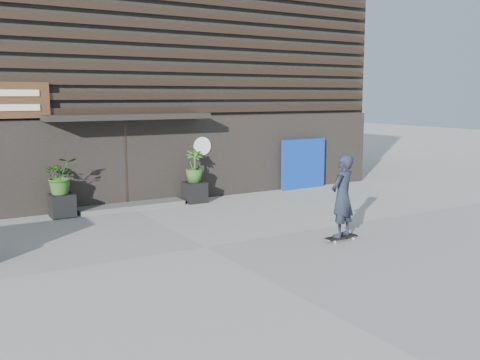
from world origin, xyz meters
TOP-DOWN VIEW (x-y plane):
  - ground at (0.00, 0.00)m, footprint 80.00×80.00m
  - entrance_step at (0.00, 4.60)m, footprint 3.00×0.80m
  - planter_pot_left at (-1.90, 4.40)m, footprint 0.60×0.60m
  - bamboo_left at (-1.90, 4.40)m, footprint 0.86×0.75m
  - planter_pot_right at (1.90, 4.40)m, footprint 0.60×0.60m
  - bamboo_right at (1.90, 4.40)m, footprint 0.54×0.54m
  - blue_tarp at (6.13, 4.70)m, footprint 1.79×0.20m
  - building at (-0.00, 9.96)m, footprint 18.00×11.00m
  - skateboarder at (2.77, -1.06)m, footprint 0.78×0.62m

SIDE VIEW (x-z plane):
  - ground at x=0.00m, z-range 0.00..0.00m
  - entrance_step at x=0.00m, z-range 0.00..0.12m
  - planter_pot_left at x=-1.90m, z-range 0.00..0.60m
  - planter_pot_right at x=1.90m, z-range 0.00..0.60m
  - blue_tarp at x=6.13m, z-range 0.00..1.68m
  - skateboarder at x=2.77m, z-range 0.04..1.92m
  - bamboo_left at x=-1.90m, z-range 0.60..1.56m
  - bamboo_right at x=1.90m, z-range 0.60..1.56m
  - building at x=0.00m, z-range -0.01..7.99m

